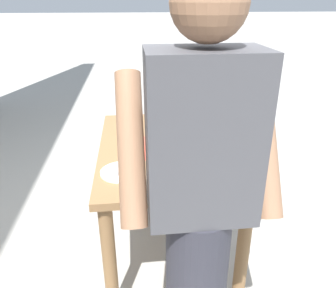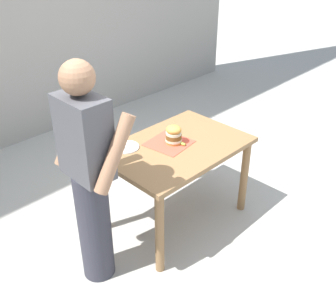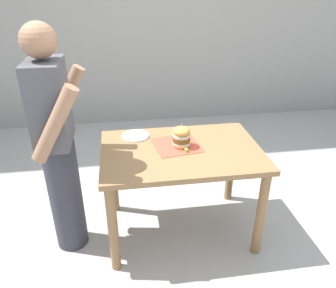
% 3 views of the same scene
% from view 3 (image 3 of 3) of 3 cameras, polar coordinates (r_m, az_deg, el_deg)
% --- Properties ---
extents(ground_plane, '(80.00, 80.00, 0.00)m').
position_cam_3_polar(ground_plane, '(2.89, 2.02, -14.37)').
color(ground_plane, '#ADAAA3').
extents(patio_table, '(0.81, 1.19, 0.77)m').
position_cam_3_polar(patio_table, '(2.51, 2.26, -3.35)').
color(patio_table, olive).
rests_on(patio_table, ground).
extents(serving_paper, '(0.38, 0.38, 0.00)m').
position_cam_3_polar(serving_paper, '(2.50, 1.55, -0.15)').
color(serving_paper, '#D64C38').
rests_on(serving_paper, patio_table).
extents(sandwich, '(0.14, 0.14, 0.20)m').
position_cam_3_polar(sandwich, '(2.45, 2.35, 1.29)').
color(sandwich, gold).
rests_on(sandwich, serving_paper).
extents(pickle_spear, '(0.09, 0.04, 0.02)m').
position_cam_3_polar(pickle_spear, '(2.42, 3.05, -0.77)').
color(pickle_spear, '#8EA83D').
rests_on(pickle_spear, serving_paper).
extents(side_plate_with_forks, '(0.22, 0.22, 0.02)m').
position_cam_3_polar(side_plate_with_forks, '(2.65, -5.68, 1.45)').
color(side_plate_with_forks, white).
rests_on(side_plate_with_forks, patio_table).
extents(diner_across_table, '(0.55, 0.35, 1.69)m').
position_cam_3_polar(diner_across_table, '(2.38, -18.72, -0.04)').
color(diner_across_table, '#33333D').
rests_on(diner_across_table, ground).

